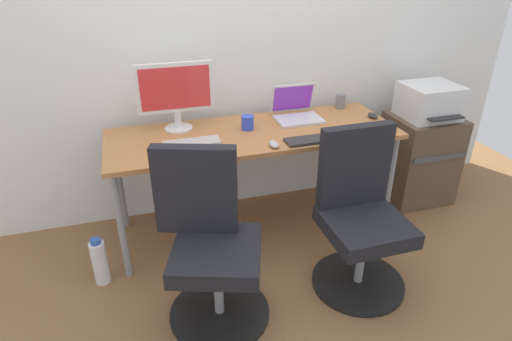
# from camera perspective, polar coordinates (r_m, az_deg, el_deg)

# --- Properties ---
(ground_plane) EXTENTS (5.28, 5.28, 0.00)m
(ground_plane) POSITION_cam_1_polar(r_m,az_deg,el_deg) (3.14, -0.27, -7.30)
(ground_plane) COLOR brown
(back_wall) EXTENTS (4.40, 0.04, 2.60)m
(back_wall) POSITION_cam_1_polar(r_m,az_deg,el_deg) (3.01, -2.64, 18.08)
(back_wall) COLOR white
(back_wall) RESTS_ON ground
(desk) EXTENTS (1.86, 0.65, 0.73)m
(desk) POSITION_cam_1_polar(r_m,az_deg,el_deg) (2.81, -0.29, 3.95)
(desk) COLOR #B77542
(desk) RESTS_ON ground
(office_chair_left) EXTENTS (0.56, 0.56, 0.94)m
(office_chair_left) POSITION_cam_1_polar(r_m,az_deg,el_deg) (2.26, -6.04, -9.91)
(office_chair_left) COLOR black
(office_chair_left) RESTS_ON ground
(office_chair_right) EXTENTS (0.54, 0.54, 0.94)m
(office_chair_right) POSITION_cam_1_polar(r_m,az_deg,el_deg) (2.52, 13.52, -6.22)
(office_chair_right) COLOR black
(office_chair_right) RESTS_ON ground
(side_cabinet) EXTENTS (0.48, 0.44, 0.68)m
(side_cabinet) POSITION_cam_1_polar(r_m,az_deg,el_deg) (3.56, 20.61, 1.55)
(side_cabinet) COLOR brown
(side_cabinet) RESTS_ON ground
(printer) EXTENTS (0.38, 0.40, 0.24)m
(printer) POSITION_cam_1_polar(r_m,az_deg,el_deg) (3.40, 21.88, 8.47)
(printer) COLOR silver
(printer) RESTS_ON side_cabinet
(water_bottle_on_floor) EXTENTS (0.09, 0.09, 0.31)m
(water_bottle_on_floor) POSITION_cam_1_polar(r_m,az_deg,el_deg) (2.75, -19.88, -11.22)
(water_bottle_on_floor) COLOR white
(water_bottle_on_floor) RESTS_ON ground
(desktop_monitor) EXTENTS (0.48, 0.18, 0.43)m
(desktop_monitor) POSITION_cam_1_polar(r_m,az_deg,el_deg) (2.79, -10.56, 10.15)
(desktop_monitor) COLOR silver
(desktop_monitor) RESTS_ON desk
(open_laptop) EXTENTS (0.31, 0.27, 0.22)m
(open_laptop) POSITION_cam_1_polar(r_m,az_deg,el_deg) (3.01, 5.32, 7.85)
(open_laptop) COLOR silver
(open_laptop) RESTS_ON desk
(keyboard_by_monitor) EXTENTS (0.34, 0.12, 0.02)m
(keyboard_by_monitor) POSITION_cam_1_polar(r_m,az_deg,el_deg) (2.63, -8.44, 3.63)
(keyboard_by_monitor) COLOR #B7B7B7
(keyboard_by_monitor) RESTS_ON desk
(keyboard_by_laptop) EXTENTS (0.34, 0.12, 0.02)m
(keyboard_by_laptop) POSITION_cam_1_polar(r_m,az_deg,el_deg) (2.67, 7.46, 4.03)
(keyboard_by_laptop) COLOR #2D2D2D
(keyboard_by_laptop) RESTS_ON desk
(mouse_by_monitor) EXTENTS (0.06, 0.10, 0.03)m
(mouse_by_monitor) POSITION_cam_1_polar(r_m,az_deg,el_deg) (2.57, 2.37, 3.47)
(mouse_by_monitor) COLOR #B7B7B7
(mouse_by_monitor) RESTS_ON desk
(mouse_by_laptop) EXTENTS (0.06, 0.10, 0.03)m
(mouse_by_laptop) POSITION_cam_1_polar(r_m,az_deg,el_deg) (3.13, 15.13, 7.01)
(mouse_by_laptop) COLOR #2D2D2D
(mouse_by_laptop) RESTS_ON desk
(coffee_mug) EXTENTS (0.08, 0.08, 0.09)m
(coffee_mug) POSITION_cam_1_polar(r_m,az_deg,el_deg) (2.81, -1.11, 6.32)
(coffee_mug) COLOR blue
(coffee_mug) RESTS_ON desk
(pen_cup) EXTENTS (0.07, 0.07, 0.10)m
(pen_cup) POSITION_cam_1_polar(r_m,az_deg,el_deg) (3.26, 11.07, 8.95)
(pen_cup) COLOR slate
(pen_cup) RESTS_ON desk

